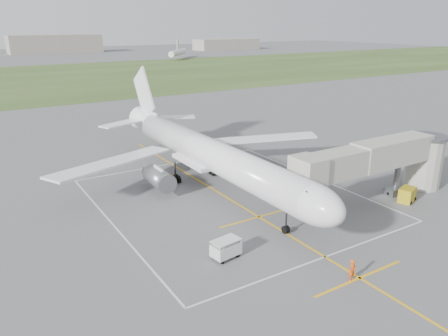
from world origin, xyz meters
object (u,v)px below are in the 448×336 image
ramp_worker_nose (352,270)px  ramp_worker_wing (172,181)px  jet_bridge (387,160)px  airliner (209,154)px  baggage_cart (226,249)px  gpu_unit (407,195)px

ramp_worker_nose → ramp_worker_wing: (-3.12, 27.17, -0.13)m
jet_bridge → ramp_worker_wing: jet_bridge is taller
airliner → ramp_worker_wing: (-3.93, 2.58, -3.60)m
baggage_cart → ramp_worker_nose: bearing=-59.4°
ramp_worker_wing → baggage_cart: bearing=127.6°
gpu_unit → baggage_cart: 24.88m
jet_bridge → baggage_cart: 23.72m
gpu_unit → jet_bridge: bearing=106.5°
ramp_worker_nose → gpu_unit: bearing=11.3°
baggage_cart → ramp_worker_wing: (3.68, 18.73, -0.11)m
airliner → gpu_unit: bearing=-43.6°
baggage_cart → gpu_unit: bearing=-8.9°
jet_bridge → baggage_cart: jet_bridge is taller
airliner → gpu_unit: airliner is taller
jet_bridge → ramp_worker_nose: (-16.53, -10.34, -3.82)m
gpu_unit → baggage_cart: baggage_cart is taller
ramp_worker_nose → ramp_worker_wing: 27.35m
gpu_unit → ramp_worker_nose: size_ratio=1.40×
jet_bridge → baggage_cart: (-23.34, -1.90, -3.84)m
gpu_unit → ramp_worker_wing: (-21.20, 19.02, -0.03)m
airliner → ramp_worker_wing: 5.92m
airliner → baggage_cart: 18.19m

